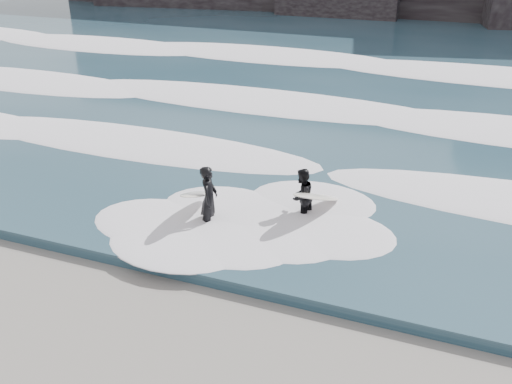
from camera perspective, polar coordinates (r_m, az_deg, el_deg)
sea at (r=36.35m, az=15.83°, el=13.06°), size 90.00×52.00×0.30m
foam_near at (r=17.30m, az=8.06°, el=1.35°), size 60.00×3.20×0.20m
foam_mid at (r=23.76m, az=12.16°, el=7.83°), size 60.00×4.00×0.24m
foam_far at (r=32.39m, az=15.04°, el=12.26°), size 60.00×4.80×0.30m
surfer_left at (r=14.83m, az=-4.96°, el=-0.60°), size 1.10×2.02×1.80m
surfer_right at (r=15.19m, az=4.89°, el=-0.44°), size 1.40×2.26×1.55m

